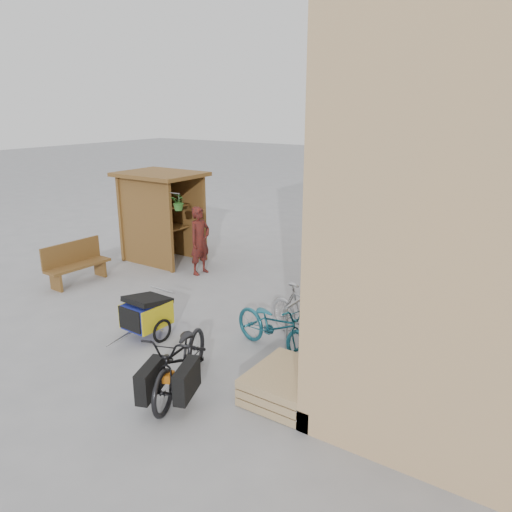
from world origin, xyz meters
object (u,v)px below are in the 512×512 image
Objects in this scene: bike_4 at (364,279)px; bike_6 at (377,262)px; shopping_carts at (441,237)px; child_trailer at (146,313)px; bike_5 at (369,274)px; person_kiosk at (200,241)px; bike_3 at (351,291)px; bench at (76,262)px; bike_1 at (303,314)px; kiosk at (159,204)px; cargo_bike at (181,360)px; bike_0 at (275,326)px; pallet_stack at (287,385)px; bike_2 at (329,296)px; bike_7 at (390,261)px.

bike_6 is at bearing 26.42° from bike_4.
child_trailer is at bearing -111.73° from shopping_carts.
bike_6 is (-0.21, 1.33, -0.01)m from bike_4.
bike_5 is at bearing -166.20° from bike_6.
bike_4 is at bearing 57.56° from child_trailer.
person_kiosk reaches higher than bike_3.
bench is 5.99m from bike_1.
cargo_bike is at bearing -43.25° from kiosk.
cargo_bike is 1.87m from bike_0.
bench is 1.12× the size of child_trailer.
bike_6 is (5.93, 4.05, -0.01)m from bench.
bike_3 is at bearing -170.42° from bike_6.
bike_5 is at bearing 59.72° from child_trailer.
person_kiosk reaches higher than pallet_stack.
kiosk is at bearing 132.96° from child_trailer.
bench reaches higher than bike_6.
bike_5 is at bearing -98.38° from shopping_carts.
person_kiosk reaches higher than bike_1.
bike_4 is 0.31m from bike_5.
bike_5 reaches higher than pallet_stack.
bench is 1.00× the size of bike_2.
child_trailer is at bearing -150.80° from person_kiosk.
bike_4 reaches higher than bike_3.
pallet_stack is 4.50m from bike_5.
person_kiosk is at bearing 81.33° from bike_1.
shopping_carts reaches higher than bike_1.
kiosk is 6.79m from cargo_bike.
bike_6 reaches higher than child_trailer.
person_kiosk is (-3.26, 4.33, 0.34)m from cargo_bike.
person_kiosk reaches higher than bike_4.
shopping_carts is at bearing 47.94° from bench.
bike_1 is 1.71m from bike_3.
bike_6 is (0.13, 4.40, 0.00)m from bike_0.
kiosk reaches higher than bench.
bike_6 is (-0.75, 5.48, 0.28)m from pallet_stack.
bike_0 is 0.68m from bike_1.
person_kiosk is 0.97× the size of bike_5.
bike_6 is (2.42, 5.17, 0.03)m from child_trailer.
person_kiosk is 0.89× the size of bike_4.
person_kiosk is 4.67m from bike_7.
bike_1 is (-0.69, 1.73, 0.31)m from pallet_stack.
bike_0 is 1.10× the size of bike_7.
shopping_carts is 1.09× the size of cargo_bike.
cargo_bike reaches higher than bike_6.
shopping_carts is at bearing 10.09° from bike_4.
bike_1 is (5.99, 0.31, 0.01)m from bench.
bike_7 is at bearing 65.66° from child_trailer.
person_kiosk is at bearing 112.83° from bike_7.
bike_2 is (-0.82, 3.04, 0.21)m from pallet_stack.
bike_3 is (0.29, 0.40, 0.03)m from bike_2.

